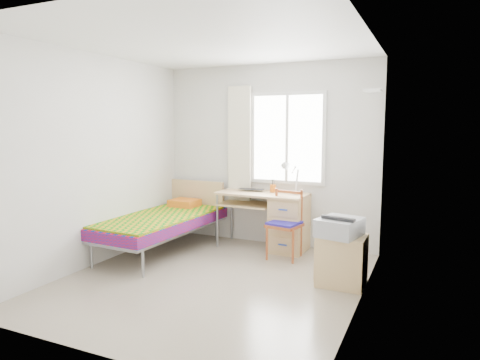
% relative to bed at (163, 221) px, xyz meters
% --- Properties ---
extents(floor, '(3.50, 3.50, 0.00)m').
position_rel_bed_xyz_m(floor, '(1.15, -0.74, -0.43)').
color(floor, '#BCAD93').
rests_on(floor, ground).
extents(ceiling, '(3.50, 3.50, 0.00)m').
position_rel_bed_xyz_m(ceiling, '(1.15, -0.74, 2.17)').
color(ceiling, white).
rests_on(ceiling, wall_back).
extents(wall_back, '(3.20, 0.00, 3.20)m').
position_rel_bed_xyz_m(wall_back, '(1.15, 1.01, 0.87)').
color(wall_back, silver).
rests_on(wall_back, ground).
extents(wall_left, '(0.00, 3.50, 3.50)m').
position_rel_bed_xyz_m(wall_left, '(-0.45, -0.74, 0.87)').
color(wall_left, silver).
rests_on(wall_left, ground).
extents(wall_right, '(0.00, 3.50, 3.50)m').
position_rel_bed_xyz_m(wall_right, '(2.75, -0.74, 0.87)').
color(wall_right, silver).
rests_on(wall_right, ground).
extents(window, '(1.10, 0.04, 1.30)m').
position_rel_bed_xyz_m(window, '(1.45, 0.98, 1.12)').
color(window, white).
rests_on(window, wall_back).
extents(curtain, '(0.35, 0.05, 1.70)m').
position_rel_bed_xyz_m(curtain, '(0.73, 0.94, 1.02)').
color(curtain, '#F1EDC7').
rests_on(curtain, wall_back).
extents(floating_shelf, '(0.20, 0.32, 0.03)m').
position_rel_bed_xyz_m(floating_shelf, '(2.64, 0.66, 1.72)').
color(floating_shelf, white).
rests_on(floating_shelf, wall_right).
extents(bed, '(1.05, 2.08, 0.88)m').
position_rel_bed_xyz_m(bed, '(0.00, 0.00, 0.00)').
color(bed, gray).
rests_on(bed, floor).
extents(desk, '(1.28, 0.62, 0.79)m').
position_rel_bed_xyz_m(desk, '(1.51, 0.73, 0.00)').
color(desk, tan).
rests_on(desk, floor).
extents(chair, '(0.45, 0.45, 0.90)m').
position_rel_bed_xyz_m(chair, '(1.63, 0.43, 0.08)').
color(chair, '#9C401E').
rests_on(chair, floor).
extents(cabinet, '(0.51, 0.45, 0.55)m').
position_rel_bed_xyz_m(cabinet, '(2.49, -0.26, -0.15)').
color(cabinet, tan).
rests_on(cabinet, floor).
extents(printer, '(0.50, 0.55, 0.20)m').
position_rel_bed_xyz_m(printer, '(2.47, -0.29, 0.22)').
color(printer, '#9EA0A6').
rests_on(printer, cabinet).
extents(laptop, '(0.40, 0.28, 0.03)m').
position_rel_bed_xyz_m(laptop, '(0.98, 0.77, 0.38)').
color(laptop, black).
rests_on(laptop, desk).
extents(pen_cup, '(0.10, 0.10, 0.11)m').
position_rel_bed_xyz_m(pen_cup, '(1.29, 0.84, 0.42)').
color(pen_cup, orange).
rests_on(pen_cup, desk).
extents(task_lamp, '(0.24, 0.34, 0.46)m').
position_rel_bed_xyz_m(task_lamp, '(1.60, 0.66, 0.65)').
color(task_lamp, white).
rests_on(task_lamp, desk).
extents(book, '(0.27, 0.30, 0.02)m').
position_rel_bed_xyz_m(book, '(0.96, 0.70, 0.16)').
color(book, gray).
rests_on(book, desk).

